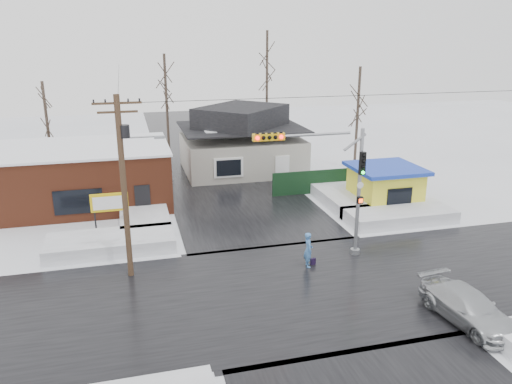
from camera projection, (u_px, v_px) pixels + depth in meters
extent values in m
plane|color=white|center=(305.00, 288.00, 23.76)|extent=(120.00, 120.00, 0.00)
cube|color=black|center=(305.00, 288.00, 23.76)|extent=(10.00, 120.00, 0.02)
cube|color=black|center=(305.00, 288.00, 23.76)|extent=(120.00, 10.00, 0.02)
cube|color=white|center=(111.00, 243.00, 27.93)|extent=(7.00, 3.00, 0.80)
cube|color=white|center=(399.00, 215.00, 32.27)|extent=(7.00, 3.00, 0.80)
cube|color=white|center=(144.00, 211.00, 33.03)|extent=(3.00, 8.00, 0.80)
cube|color=white|center=(339.00, 195.00, 36.40)|extent=(3.00, 8.00, 0.80)
cylinder|color=gray|center=(359.00, 194.00, 26.44)|extent=(0.20, 0.20, 7.00)
cylinder|color=gray|center=(355.00, 252.00, 27.45)|extent=(0.50, 0.50, 0.30)
cylinder|color=gray|center=(307.00, 135.00, 24.73)|extent=(4.60, 0.14, 0.14)
cube|color=gold|center=(269.00, 137.00, 24.25)|extent=(1.60, 0.28, 0.35)
sphere|color=#FF0C0C|center=(258.00, 138.00, 23.96)|extent=(0.20, 0.20, 0.20)
sphere|color=#FF0C0C|center=(281.00, 137.00, 24.25)|extent=(0.20, 0.20, 0.20)
cube|color=black|center=(362.00, 163.00, 25.75)|extent=(0.30, 0.22, 1.20)
sphere|color=#0CE533|center=(363.00, 173.00, 25.75)|extent=(0.18, 0.18, 0.18)
cube|color=black|center=(360.00, 200.00, 26.35)|extent=(0.30, 0.20, 0.35)
cylinder|color=#382619|center=(124.00, 190.00, 23.71)|extent=(0.28, 0.28, 9.00)
cube|color=#382619|center=(117.00, 103.00, 22.48)|extent=(2.20, 0.10, 0.10)
cube|color=#382619|center=(118.00, 112.00, 22.60)|extent=(1.80, 0.10, 0.10)
cylinder|color=black|center=(125.00, 131.00, 22.93)|extent=(0.44, 0.44, 0.60)
cylinder|color=gray|center=(140.00, 137.00, 23.18)|extent=(1.80, 0.08, 0.08)
cube|color=gray|center=(159.00, 137.00, 23.41)|extent=(0.50, 0.22, 0.12)
cube|color=brown|center=(82.00, 176.00, 35.28)|extent=(12.00, 8.00, 4.00)
cube|color=white|center=(79.00, 148.00, 34.66)|extent=(12.20, 8.20, 0.15)
cube|color=black|center=(78.00, 202.00, 31.75)|extent=(3.00, 0.08, 1.60)
cube|color=black|center=(143.00, 201.00, 32.80)|extent=(1.00, 0.08, 2.20)
cylinder|color=black|center=(95.00, 221.00, 29.87)|extent=(0.10, 0.10, 1.80)
cylinder|color=black|center=(126.00, 218.00, 30.31)|extent=(0.10, 0.10, 1.80)
cube|color=gold|center=(109.00, 202.00, 29.76)|extent=(2.20, 0.18, 1.10)
cube|color=white|center=(109.00, 203.00, 29.66)|extent=(1.90, 0.02, 0.80)
cube|color=#A5A095|center=(242.00, 154.00, 44.10)|extent=(10.00, 8.00, 3.00)
cube|color=black|center=(241.00, 127.00, 43.38)|extent=(10.40, 8.40, 0.12)
pyramid|color=black|center=(241.00, 116.00, 43.09)|extent=(9.00, 7.00, 1.80)
cube|color=brown|center=(273.00, 113.00, 44.77)|extent=(0.70, 0.70, 1.40)
cube|color=white|center=(229.00, 168.00, 39.91)|extent=(2.40, 0.12, 1.60)
cube|color=yellow|center=(385.00, 188.00, 34.89)|extent=(4.00, 4.00, 2.60)
cube|color=#1636AA|center=(386.00, 168.00, 34.45)|extent=(4.60, 4.60, 0.25)
cube|color=black|center=(400.00, 197.00, 33.02)|extent=(1.80, 0.06, 1.20)
cube|color=black|center=(323.00, 181.00, 37.98)|extent=(8.00, 0.12, 1.80)
cylinder|color=#332821|center=(167.00, 110.00, 45.29)|extent=(0.24, 0.24, 10.00)
cylinder|color=#332821|center=(267.00, 94.00, 49.25)|extent=(0.24, 0.24, 12.00)
cylinder|color=#332821|center=(357.00, 119.00, 43.76)|extent=(0.24, 0.24, 9.00)
cylinder|color=#332821|center=(48.00, 130.00, 41.34)|extent=(0.24, 0.24, 8.00)
imported|color=#437ABE|center=(308.00, 250.00, 25.74)|extent=(0.53, 0.73, 1.88)
imported|color=#B2B5B9|center=(468.00, 307.00, 20.82)|extent=(2.42, 4.85, 1.35)
cube|color=black|center=(313.00, 262.00, 26.14)|extent=(0.30, 0.18, 0.35)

